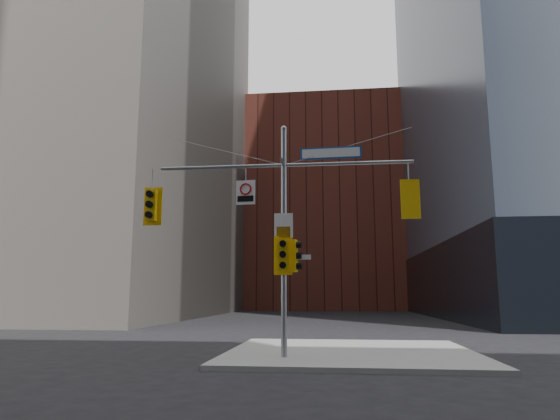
% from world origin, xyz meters
% --- Properties ---
extents(ground, '(160.00, 160.00, 0.00)m').
position_xyz_m(ground, '(0.00, 0.00, 0.00)').
color(ground, black).
rests_on(ground, ground).
extents(sidewalk_corner, '(8.00, 8.00, 0.15)m').
position_xyz_m(sidewalk_corner, '(2.00, 4.00, 0.07)').
color(sidewalk_corner, gray).
rests_on(sidewalk_corner, ground).
extents(brick_midrise, '(26.00, 20.00, 28.00)m').
position_xyz_m(brick_midrise, '(0.00, 58.00, 14.00)').
color(brick_midrise, brown).
rests_on(brick_midrise, ground).
extents(signal_assembly, '(8.00, 0.80, 7.30)m').
position_xyz_m(signal_assembly, '(0.00, 1.99, 4.42)').
color(signal_assembly, gray).
rests_on(signal_assembly, ground).
extents(traffic_light_west_arm, '(0.60, 0.47, 1.25)m').
position_xyz_m(traffic_light_west_arm, '(-4.29, 2.01, 4.80)').
color(traffic_light_west_arm, '#F2B60C').
rests_on(traffic_light_west_arm, ground).
extents(traffic_light_east_arm, '(0.57, 0.45, 1.20)m').
position_xyz_m(traffic_light_east_arm, '(3.83, 1.99, 4.80)').
color(traffic_light_east_arm, '#F2B60C').
rests_on(traffic_light_east_arm, ground).
extents(traffic_light_pole_side, '(0.41, 0.35, 0.98)m').
position_xyz_m(traffic_light_pole_side, '(0.32, 1.99, 3.14)').
color(traffic_light_pole_side, '#F2B60C').
rests_on(traffic_light_pole_side, ground).
extents(traffic_light_pole_front, '(0.57, 0.46, 1.18)m').
position_xyz_m(traffic_light_pole_front, '(-0.00, 1.73, 3.15)').
color(traffic_light_pole_front, '#F2B60C').
rests_on(traffic_light_pole_front, ground).
extents(street_sign_blade, '(1.92, 0.14, 0.37)m').
position_xyz_m(street_sign_blade, '(1.48, 2.00, 6.35)').
color(street_sign_blade, '#0F4190').
rests_on(street_sign_blade, ground).
extents(regulatory_sign_arm, '(0.62, 0.11, 0.77)m').
position_xyz_m(regulatory_sign_arm, '(-1.21, 1.97, 5.17)').
color(regulatory_sign_arm, silver).
rests_on(regulatory_sign_arm, ground).
extents(regulatory_sign_pole, '(0.58, 0.04, 0.76)m').
position_xyz_m(regulatory_sign_pole, '(0.00, 1.88, 4.05)').
color(regulatory_sign_pole, silver).
rests_on(regulatory_sign_pole, ground).
extents(street_blade_ew, '(0.75, 0.08, 0.15)m').
position_xyz_m(street_blade_ew, '(0.45, 2.00, 3.10)').
color(street_blade_ew, silver).
rests_on(street_blade_ew, ground).
extents(street_blade_ns, '(0.04, 0.73, 0.15)m').
position_xyz_m(street_blade_ns, '(0.00, 2.45, 2.83)').
color(street_blade_ns, '#145926').
rests_on(street_blade_ns, ground).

